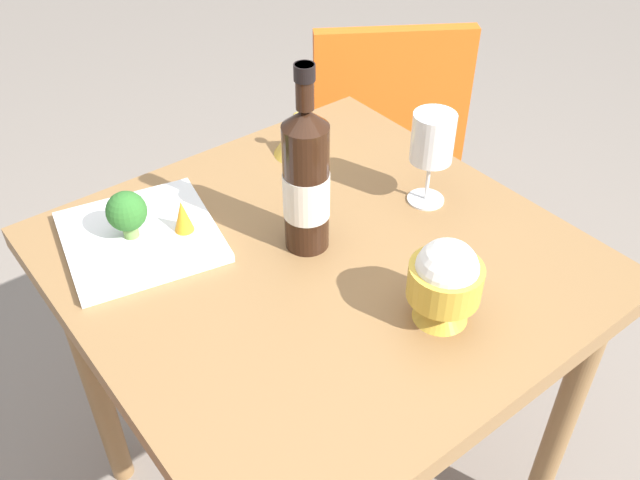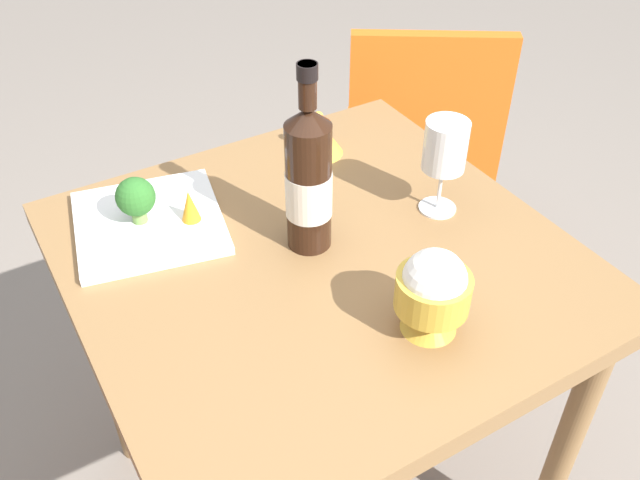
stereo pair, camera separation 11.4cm
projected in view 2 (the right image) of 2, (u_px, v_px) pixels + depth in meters
name	position (u px, v px, depth m)	size (l,w,h in m)	color
dining_table	(320.00, 297.00, 1.22)	(0.80, 0.80, 0.75)	olive
chair_by_wall	(421.00, 135.00, 1.88)	(0.55, 0.55, 0.85)	orange
wine_bottle	(311.00, 179.00, 1.10)	(0.08, 0.08, 0.33)	black
wine_glass	(444.00, 148.00, 1.18)	(0.08, 0.08, 0.18)	white
rice_bowl	(433.00, 291.00, 0.98)	(0.11, 0.11, 0.14)	gold
rice_bowl_lid	(318.00, 136.00, 1.38)	(0.10, 0.10, 0.09)	gold
serving_plate	(149.00, 222.00, 1.21)	(0.30, 0.30, 0.02)	white
broccoli_floret	(136.00, 198.00, 1.17)	(0.07, 0.07, 0.09)	#729E4C
carrot_garnish_left	(190.00, 205.00, 1.19)	(0.03, 0.03, 0.06)	orange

